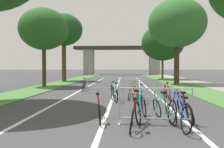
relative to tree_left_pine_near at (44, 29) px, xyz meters
The scene contains 26 objects.
grass_verge_left 8.39m from the tree_left_pine_near, 87.26° to the left, with size 2.47×55.91×0.05m, color #477A38.
grass_verge_right 14.38m from the tree_left_pine_near, 30.70° to the left, with size 2.47×55.91×0.05m, color #477A38.
sidewalk_path_right 16.40m from the tree_left_pine_near, 26.20° to the left, with size 2.36×55.91×0.08m, color gray.
lane_stripe_center 7.65m from the tree_left_pine_near, ahead, with size 0.14×32.35×0.01m, color silver.
lane_stripe_right_lane 9.69m from the tree_left_pine_near, ahead, with size 0.14×32.35×0.01m, color silver.
lane_stripe_left_lane 5.93m from the tree_left_pine_near, ahead, with size 0.14×32.35×0.01m, color silver.
overpass_bridge 30.87m from the tree_left_pine_near, 78.77° to the left, with size 20.02×3.02×6.05m.
tree_left_pine_near is the anchor object (origin of this frame).
tree_left_oak_mid 7.69m from the tree_left_pine_near, 92.59° to the left, with size 4.30×4.30×7.77m.
tree_right_pine_far 11.83m from the tree_left_pine_near, 13.99° to the left, with size 5.25×5.25×7.89m.
tree_right_maple_mid 16.34m from the tree_left_pine_near, 44.79° to the left, with size 5.49×5.49×7.14m.
crowd_barrier_nearest 14.90m from the tree_left_pine_near, 58.41° to the right, with size 2.10×0.52×1.05m.
crowd_barrier_second 11.15m from the tree_left_pine_near, 45.41° to the right, with size 2.09×0.46×1.05m.
crowd_barrier_third 7.01m from the tree_left_pine_near, 26.70° to the right, with size 2.10×0.49×1.05m.
bicycle_red_0 13.88m from the tree_left_pine_near, 63.58° to the right, with size 0.56×1.69×0.89m.
bicycle_teal_1 10.20m from the tree_left_pine_near, 48.63° to the right, with size 0.74×1.69×0.96m.
bicycle_white_2 11.60m from the tree_left_pine_near, 47.31° to the right, with size 0.50×1.76×0.99m.
bicycle_orange_3 11.98m from the tree_left_pine_near, 37.89° to the right, with size 0.42×1.66×0.91m.
bicycle_blue_4 15.55m from the tree_left_pine_near, 57.35° to the right, with size 0.55×1.73×0.99m.
bicycle_silver_5 10.90m from the tree_left_pine_near, 51.89° to the right, with size 0.52×1.61×0.93m.
bicycle_black_6 15.12m from the tree_left_pine_near, 54.48° to the right, with size 0.54×1.67×1.00m.
bicycle_green_7 14.77m from the tree_left_pine_near, 56.52° to the right, with size 0.77×1.70×0.95m.
bicycle_purple_8 6.48m from the tree_left_pine_near, 36.98° to the right, with size 0.51×1.65×0.92m.
bicycle_yellow_9 10.79m from the tree_left_pine_near, 44.67° to the right, with size 0.53×1.68×0.98m.
bicycle_red_10 15.02m from the tree_left_pine_near, 61.58° to the right, with size 0.48×1.60×0.94m.
bicycle_teal_11 14.40m from the tree_left_pine_near, 58.77° to the right, with size 0.55×1.76×0.98m.
Camera 1 is at (0.60, -2.73, 1.63)m, focal length 36.88 mm.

